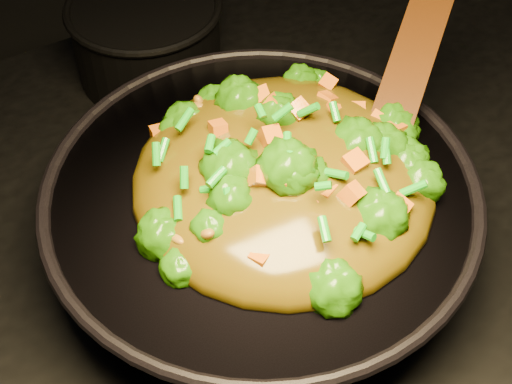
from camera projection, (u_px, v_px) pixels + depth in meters
stovetop at (277, 383)px, 1.19m from camera, size 1.20×0.90×0.90m
wok at (261, 226)px, 0.75m from camera, size 0.53×0.53×0.12m
stir_fry at (285, 148)px, 0.67m from camera, size 0.37×0.37×0.10m
spatula at (405, 81)px, 0.74m from camera, size 0.25×0.21×0.12m
back_pot at (147, 39)px, 0.97m from camera, size 0.23×0.23×0.11m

